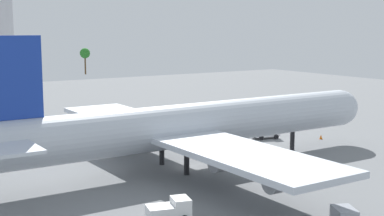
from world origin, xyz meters
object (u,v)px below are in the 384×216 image
at_px(catering_truck, 267,132).
at_px(pushback_tractor, 170,210).
at_px(cargo_airplane, 189,126).
at_px(safety_cone_nose, 321,137).
at_px(cargo_container_fore, 344,216).
at_px(control_tower, 5,18).

bearing_deg(catering_truck, pushback_tractor, -143.55).
height_order(cargo_airplane, safety_cone_nose, cargo_airplane).
height_order(cargo_airplane, cargo_container_fore, cargo_airplane).
xyz_separation_m(cargo_airplane, cargo_container_fore, (0.61, -26.66, -4.91)).
bearing_deg(cargo_container_fore, safety_cone_nose, 46.69).
bearing_deg(cargo_airplane, control_tower, 85.97).
relative_size(catering_truck, control_tower, 0.14).
distance_m(cargo_airplane, catering_truck, 24.00).
distance_m(safety_cone_nose, control_tower, 126.64).
bearing_deg(cargo_container_fore, catering_truck, 59.44).
distance_m(cargo_container_fore, control_tower, 154.96).
distance_m(catering_truck, safety_cone_nose, 9.24).
relative_size(cargo_airplane, control_tower, 1.77).
xyz_separation_m(cargo_airplane, safety_cone_nose, (29.01, 3.47, -5.35)).
relative_size(safety_cone_nose, control_tower, 0.02).
distance_m(pushback_tractor, cargo_container_fore, 16.92).
xyz_separation_m(catering_truck, pushback_tractor, (-34.61, -25.57, 0.02)).
relative_size(catering_truck, safety_cone_nose, 6.47).
distance_m(cargo_airplane, control_tower, 127.97).
relative_size(cargo_container_fore, control_tower, 0.09).
bearing_deg(control_tower, safety_cone_nose, -80.73).
bearing_deg(control_tower, pushback_tractor, -98.67).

